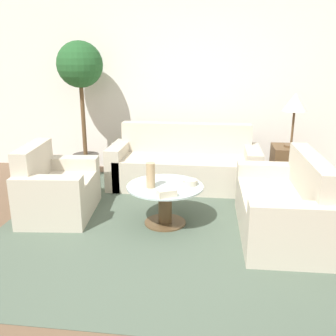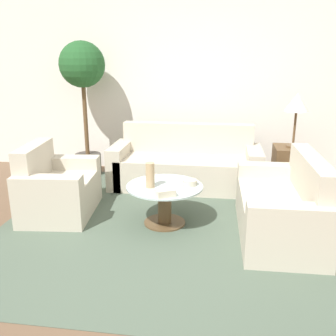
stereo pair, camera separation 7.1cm
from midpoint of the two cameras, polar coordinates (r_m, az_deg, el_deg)
The scene contains 13 objects.
ground_plane at distance 3.39m, azimuth -2.44°, elevation -14.00°, with size 14.00×14.00×0.00m, color brown.
wall_back at distance 5.76m, azimuth 2.69°, elevation 12.39°, with size 10.00×0.06×2.60m.
rug at distance 4.08m, azimuth -0.00°, elevation -8.38°, with size 3.42×3.41×0.01m.
sofa_main at distance 5.16m, azimuth 3.12°, elevation 0.31°, with size 2.01×0.78×0.83m.
armchair at distance 4.41m, azimuth -16.34°, elevation -3.27°, with size 0.81×1.05×0.80m.
loveseat at distance 3.91m, azimuth 17.94°, elevation -6.03°, with size 0.77×1.43×0.82m.
coffee_table at distance 3.97m, azimuth -0.00°, elevation -4.77°, with size 0.81×0.81×0.43m.
side_table at distance 5.22m, azimuth 18.54°, elevation -0.13°, with size 0.46×0.46×0.60m.
table_lamp at distance 5.05m, azimuth 19.43°, elevation 9.12°, with size 0.30×0.30×0.69m.
potted_plant at distance 5.59m, azimuth -12.46°, elevation 12.86°, with size 0.65×0.65×1.94m.
vase at distance 3.83m, azimuth -2.21°, elevation -1.10°, with size 0.09×0.09×0.26m.
bowl at distance 3.93m, azimuth 3.85°, elevation -2.20°, with size 0.16×0.16×0.06m.
book_stack at distance 3.62m, azimuth 0.12°, elevation -3.76°, with size 0.22×0.20×0.07m.
Camera 2 is at (0.59, -2.86, 1.73)m, focal length 40.00 mm.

